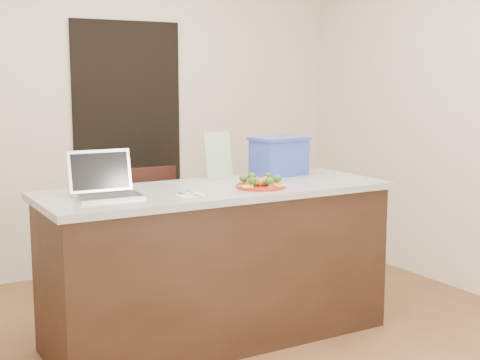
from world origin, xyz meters
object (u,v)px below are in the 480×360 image
blue_box (279,156)px  plate (260,186)px  yogurt_bottle (266,181)px  napkin (190,195)px  chair (153,227)px  island (218,263)px  laptop (104,184)px

blue_box → plate: bearing=-139.7°
yogurt_bottle → blue_box: 0.49m
napkin → chair: 1.07m
island → yogurt_bottle: bearing=-22.3°
island → chair: size_ratio=2.20×
plate → chair: size_ratio=0.30×
island → napkin: size_ratio=14.96×
island → yogurt_bottle: 0.56m
plate → yogurt_bottle: size_ratio=4.23×
plate → napkin: 0.46m
plate → chair: plate is taller
napkin → laptop: 0.46m
island → chair: bearing=95.4°
island → blue_box: blue_box is taller
island → plate: (0.20, -0.15, 0.47)m
napkin → chair: bearing=79.3°
laptop → chair: laptop is taller
yogurt_bottle → blue_box: size_ratio=0.18×
yogurt_bottle → laptop: size_ratio=0.19×
yogurt_bottle → chair: size_ratio=0.07×
napkin → blue_box: (0.85, 0.42, 0.12)m
napkin → chair: size_ratio=0.15×
plate → laptop: bearing=168.3°
yogurt_bottle → laptop: (-0.94, 0.14, 0.04)m
napkin → plate: bearing=2.9°
island → yogurt_bottle: (0.27, -0.11, 0.49)m
blue_box → chair: bearing=134.1°
plate → chair: bearing=106.2°
napkin → laptop: bearing=153.5°
plate → laptop: (-0.87, 0.18, 0.05)m
yogurt_bottle → laptop: laptop is taller
plate → napkin: size_ratio=2.07×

